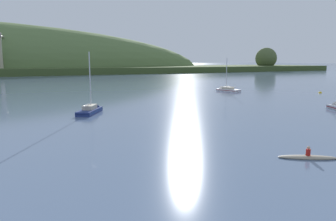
{
  "coord_description": "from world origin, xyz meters",
  "views": [
    {
      "loc": [
        -16.06,
        4.14,
        7.01
      ],
      "look_at": [
        0.31,
        32.32,
        1.78
      ],
      "focal_mm": 33.52,
      "sensor_mm": 36.0,
      "label": 1
    }
  ],
  "objects_px": {
    "sailboat_far_left": "(91,111)",
    "canoe_with_paddler": "(308,157)",
    "sailboat_near_mooring": "(226,90)",
    "mooring_buoy_midchannel": "(320,93)",
    "dockside_crane": "(1,55)"
  },
  "relations": [
    {
      "from": "dockside_crane",
      "to": "sailboat_near_mooring",
      "type": "xyz_separation_m",
      "value": [
        40.74,
        -110.0,
        -9.24
      ]
    },
    {
      "from": "mooring_buoy_midchannel",
      "to": "dockside_crane",
      "type": "bearing_deg",
      "value": 114.24
    },
    {
      "from": "sailboat_near_mooring",
      "to": "mooring_buoy_midchannel",
      "type": "bearing_deg",
      "value": -145.17
    },
    {
      "from": "sailboat_near_mooring",
      "to": "canoe_with_paddler",
      "type": "bearing_deg",
      "value": 133.48
    },
    {
      "from": "sailboat_near_mooring",
      "to": "canoe_with_paddler",
      "type": "height_order",
      "value": "sailboat_near_mooring"
    },
    {
      "from": "dockside_crane",
      "to": "canoe_with_paddler",
      "type": "relative_size",
      "value": 4.95
    },
    {
      "from": "sailboat_far_left",
      "to": "canoe_with_paddler",
      "type": "xyz_separation_m",
      "value": [
        7.65,
        -27.64,
        -0.15
      ]
    },
    {
      "from": "dockside_crane",
      "to": "mooring_buoy_midchannel",
      "type": "xyz_separation_m",
      "value": [
        55.68,
        -123.63,
        -9.4
      ]
    },
    {
      "from": "canoe_with_paddler",
      "to": "dockside_crane",
      "type": "bearing_deg",
      "value": 129.51
    },
    {
      "from": "sailboat_near_mooring",
      "to": "sailboat_far_left",
      "type": "xyz_separation_m",
      "value": [
        -35.52,
        -14.11,
        0.07
      ]
    },
    {
      "from": "sailboat_far_left",
      "to": "canoe_with_paddler",
      "type": "bearing_deg",
      "value": -128.6
    },
    {
      "from": "canoe_with_paddler",
      "to": "mooring_buoy_midchannel",
      "type": "relative_size",
      "value": 5.35
    },
    {
      "from": "dockside_crane",
      "to": "sailboat_far_left",
      "type": "distance_m",
      "value": 124.56
    },
    {
      "from": "sailboat_far_left",
      "to": "mooring_buoy_midchannel",
      "type": "distance_m",
      "value": 50.46
    },
    {
      "from": "sailboat_far_left",
      "to": "mooring_buoy_midchannel",
      "type": "height_order",
      "value": "sailboat_far_left"
    }
  ]
}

